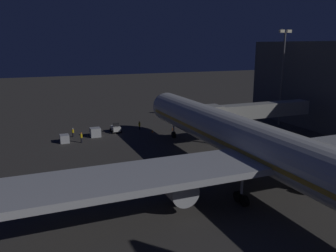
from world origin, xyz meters
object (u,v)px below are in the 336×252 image
airliner_at_gate (268,151)px  baggage_container_near_belt (95,132)px  ground_crew_marshaller_fwd (81,137)px  jet_bridge (249,111)px  traffic_cone_nose_port (173,129)px  apron_floodlight_mast (282,72)px  traffic_cone_nose_starboard (152,131)px  ground_crew_near_nose_gear (73,132)px  ground_crew_by_belt_loader (139,125)px  baggage_tug_lead (116,128)px  baggage_container_mid_row (64,139)px

airliner_at_gate → baggage_container_near_belt: bearing=-68.3°
ground_crew_marshaller_fwd → jet_bridge: bearing=160.9°
airliner_at_gate → traffic_cone_nose_port: 32.98m
apron_floodlight_mast → traffic_cone_nose_starboard: size_ratio=36.24×
jet_bridge → traffic_cone_nose_port: 16.33m
ground_crew_near_nose_gear → ground_crew_by_belt_loader: 13.26m
traffic_cone_nose_port → ground_crew_by_belt_loader: bearing=-24.4°
traffic_cone_nose_starboard → baggage_tug_lead: bearing=-22.1°
apron_floodlight_mast → ground_crew_by_belt_loader: size_ratio=10.94×
ground_crew_marshaller_fwd → baggage_container_near_belt: bearing=-133.2°
baggage_container_near_belt → ground_crew_near_nose_gear: bearing=-20.9°
baggage_container_near_belt → ground_crew_near_nose_gear: 4.19m
baggage_container_near_belt → traffic_cone_nose_starboard: 11.17m
ground_crew_near_nose_gear → baggage_container_near_belt: bearing=159.1°
jet_bridge → baggage_container_mid_row: bearing=-19.7°
ground_crew_near_nose_gear → ground_crew_marshaller_fwd: ground_crew_marshaller_fwd is taller
ground_crew_by_belt_loader → ground_crew_near_nose_gear: bearing=1.8°
baggage_tug_lead → traffic_cone_nose_port: size_ratio=4.70×
ground_crew_near_nose_gear → traffic_cone_nose_starboard: size_ratio=3.07×
baggage_container_mid_row → ground_crew_marshaller_fwd: bearing=154.2°
baggage_container_near_belt → airliner_at_gate: bearing=111.7°
ground_crew_marshaller_fwd → ground_crew_by_belt_loader: bearing=-157.3°
ground_crew_near_nose_gear → baggage_container_mid_row: bearing=60.8°
apron_floodlight_mast → traffic_cone_nose_starboard: bearing=-8.4°
airliner_at_gate → baggage_tug_lead: airliner_at_gate is taller
baggage_container_mid_row → ground_crew_marshaller_fwd: 3.08m
jet_bridge → traffic_cone_nose_port: jet_bridge is taller
baggage_container_near_belt → traffic_cone_nose_starboard: bearing=175.4°
jet_bridge → apron_floodlight_mast: size_ratio=1.10×
airliner_at_gate → traffic_cone_nose_starboard: (2.20, -32.53, -4.93)m
traffic_cone_nose_starboard → airliner_at_gate: bearing=93.9°
ground_crew_marshaller_fwd → traffic_cone_nose_port: ground_crew_marshaller_fwd is taller
baggage_tug_lead → ground_crew_by_belt_loader: (-4.96, -0.06, 0.22)m
traffic_cone_nose_starboard → jet_bridge: bearing=139.0°
ground_crew_near_nose_gear → baggage_tug_lead: bearing=-177.6°
airliner_at_gate → ground_crew_marshaller_fwd: bearing=-61.4°
jet_bridge → baggage_container_near_belt: size_ratio=11.77×
ground_crew_by_belt_loader → traffic_cone_nose_port: ground_crew_by_belt_loader is taller
ground_crew_marshaller_fwd → airliner_at_gate: bearing=118.6°
jet_bridge → baggage_tug_lead: (20.75, -14.92, -4.57)m
jet_bridge → ground_crew_marshaller_fwd: size_ratio=11.57×
ground_crew_by_belt_loader → baggage_container_near_belt: bearing=11.5°
jet_bridge → apron_floodlight_mast: bearing=-149.4°
airliner_at_gate → baggage_tug_lead: (8.94, -35.27, -4.43)m
jet_bridge → traffic_cone_nose_port: size_ratio=40.00×
baggage_tug_lead → baggage_container_mid_row: bearing=20.4°
baggage_container_near_belt → ground_crew_near_nose_gear: baggage_container_near_belt is taller
baggage_container_near_belt → ground_crew_marshaller_fwd: ground_crew_marshaller_fwd is taller
ground_crew_marshaller_fwd → ground_crew_near_nose_gear: bearing=-80.3°
baggage_container_near_belt → traffic_cone_nose_starboard: (-11.12, 0.89, -0.57)m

